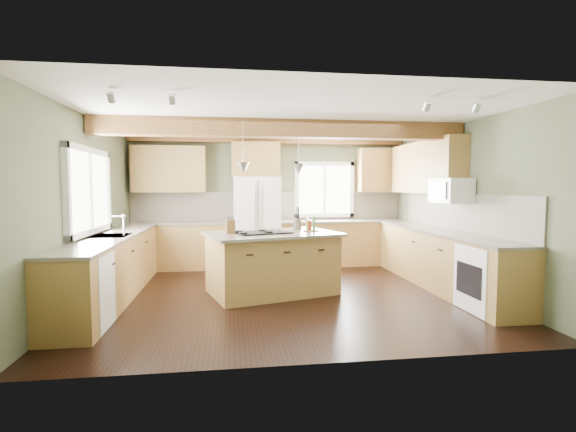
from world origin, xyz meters
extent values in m
plane|color=black|center=(0.00, 0.00, 0.00)|extent=(5.60, 5.60, 0.00)
plane|color=silver|center=(0.00, 0.00, 2.60)|extent=(5.60, 5.60, 0.00)
plane|color=#50563D|center=(0.00, 2.50, 1.30)|extent=(5.60, 0.00, 5.60)
plane|color=#50563D|center=(-2.80, 0.00, 1.30)|extent=(0.00, 5.00, 5.00)
plane|color=#50563D|center=(2.80, 0.00, 1.30)|extent=(0.00, 5.00, 5.00)
cube|color=#553518|center=(0.00, 0.10, 2.47)|extent=(5.55, 0.26, 0.26)
cube|color=#553518|center=(0.00, 2.40, 2.54)|extent=(5.55, 0.20, 0.10)
cube|color=brown|center=(0.00, 2.48, 1.21)|extent=(5.58, 0.03, 0.58)
cube|color=brown|center=(2.78, 0.05, 1.21)|extent=(0.03, 3.70, 0.58)
cube|color=brown|center=(-1.79, 2.20, 0.44)|extent=(2.02, 0.60, 0.88)
cube|color=brown|center=(-1.79, 2.20, 0.90)|extent=(2.06, 0.64, 0.04)
cube|color=brown|center=(1.49, 2.20, 0.44)|extent=(2.62, 0.60, 0.88)
cube|color=brown|center=(1.49, 2.20, 0.90)|extent=(2.66, 0.64, 0.04)
cube|color=brown|center=(-2.50, 0.05, 0.44)|extent=(0.60, 3.70, 0.88)
cube|color=brown|center=(-2.50, 0.05, 0.90)|extent=(0.64, 3.74, 0.04)
cube|color=brown|center=(2.50, 0.05, 0.44)|extent=(0.60, 3.70, 0.88)
cube|color=brown|center=(2.50, 0.05, 0.90)|extent=(0.64, 3.74, 0.04)
cube|color=brown|center=(-1.99, 2.33, 1.95)|extent=(1.40, 0.35, 0.90)
cube|color=brown|center=(-0.30, 2.33, 2.15)|extent=(0.96, 0.35, 0.70)
cube|color=brown|center=(2.62, 0.90, 1.95)|extent=(0.35, 2.20, 0.90)
cube|color=brown|center=(2.30, 2.33, 1.95)|extent=(0.90, 0.35, 0.90)
cube|color=white|center=(-2.78, 0.05, 1.55)|extent=(0.04, 1.60, 1.05)
cube|color=white|center=(1.15, 2.48, 1.55)|extent=(1.10, 0.04, 1.00)
cube|color=#262628|center=(-2.50, 0.05, 0.91)|extent=(0.50, 0.65, 0.03)
cylinder|color=#B2B2B7|center=(-2.32, 0.05, 1.05)|extent=(0.02, 0.02, 0.28)
cube|color=white|center=(-2.49, -1.25, 0.43)|extent=(0.60, 0.60, 0.84)
cube|color=white|center=(2.49, -1.25, 0.43)|extent=(0.60, 0.72, 0.84)
cube|color=white|center=(2.58, -0.05, 1.55)|extent=(0.40, 0.70, 0.38)
cone|color=#B2B2B7|center=(-0.62, -0.03, 1.88)|extent=(0.18, 0.18, 0.16)
cone|color=#B2B2B7|center=(0.23, 0.23, 1.88)|extent=(0.18, 0.18, 0.16)
cube|color=white|center=(-0.30, 2.12, 0.90)|extent=(0.90, 0.74, 1.80)
cube|color=brown|center=(-0.19, 0.10, 0.44)|extent=(2.02, 1.55, 0.88)
cube|color=brown|center=(-0.19, 0.10, 0.90)|extent=(2.17, 1.70, 0.04)
cube|color=black|center=(-0.34, 0.06, 0.93)|extent=(0.89, 0.71, 0.02)
cube|color=brown|center=(-0.81, 0.05, 1.02)|extent=(0.14, 0.11, 0.21)
cylinder|color=#372F2C|center=(0.26, 0.51, 1.00)|extent=(0.15, 0.15, 0.17)
camera|label=1|loc=(-0.81, -6.12, 1.61)|focal=26.00mm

